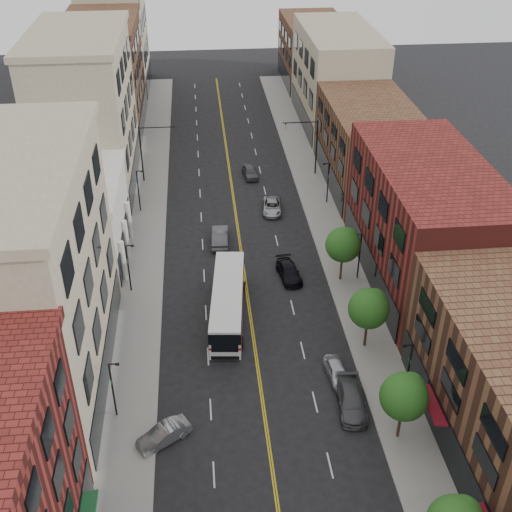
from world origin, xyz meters
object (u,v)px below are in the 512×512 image
object	(u,v)px
car_parked_mid	(351,401)
car_lane_behind	(220,237)
car_parked_far	(337,372)
car_lane_a	(289,272)
city_bus	(228,301)
car_angle_b	(164,434)
car_lane_b	(272,207)
car_lane_c	(250,172)

from	to	relation	value
car_parked_mid	car_lane_behind	distance (m)	26.37
car_parked_far	car_lane_a	size ratio (longest dim) A/B	0.83
car_lane_behind	car_lane_a	bearing A→B (deg)	135.14
city_bus	car_parked_far	distance (m)	12.03
car_angle_b	car_parked_mid	world-z (taller)	car_parked_mid
car_lane_behind	car_parked_mid	bearing A→B (deg)	112.50
car_parked_mid	car_parked_far	world-z (taller)	car_parked_mid
car_parked_far	car_lane_b	xyz separation A→B (m)	(-1.93, 28.12, -0.01)
car_lane_behind	car_lane_b	bearing A→B (deg)	-131.16
car_parked_mid	car_lane_c	size ratio (longest dim) A/B	1.22
car_angle_b	car_lane_a	size ratio (longest dim) A/B	0.87
car_lane_b	car_lane_c	world-z (taller)	car_lane_c
city_bus	car_lane_behind	xyz separation A→B (m)	(-0.11, 12.88, -1.03)
city_bus	car_lane_a	xyz separation A→B (m)	(6.33, 5.71, -1.15)
car_angle_b	car_parked_far	size ratio (longest dim) A/B	1.04
car_lane_a	car_lane_b	world-z (taller)	car_lane_a
car_lane_behind	car_angle_b	bearing A→B (deg)	82.05
city_bus	car_lane_behind	distance (m)	12.92
car_lane_behind	car_parked_far	bearing A→B (deg)	114.20
city_bus	car_lane_c	size ratio (longest dim) A/B	3.01
car_lane_b	car_parked_mid	bearing A→B (deg)	-79.64
car_lane_behind	car_lane_b	xyz separation A→B (m)	(6.36, 6.50, -0.16)
car_parked_mid	car_lane_b	xyz separation A→B (m)	(-2.35, 31.39, -0.09)
city_bus	car_angle_b	distance (m)	14.99
car_parked_mid	car_lane_b	bearing A→B (deg)	98.77
car_lane_c	city_bus	bearing A→B (deg)	-103.99
car_parked_far	car_lane_a	xyz separation A→B (m)	(-1.85, 14.46, 0.01)
city_bus	car_parked_mid	xyz separation A→B (m)	(8.60, -12.01, -1.09)
car_parked_far	car_lane_behind	world-z (taller)	car_lane_behind
city_bus	car_lane_c	bearing A→B (deg)	86.81
city_bus	car_lane_b	distance (m)	20.39
car_parked_mid	car_parked_far	bearing A→B (deg)	101.82
city_bus	car_lane_c	xyz separation A→B (m)	(4.52, 28.92, -1.12)
car_parked_far	car_lane_behind	size ratio (longest dim) A/B	0.80
car_lane_c	car_angle_b	bearing A→B (deg)	-108.14
car_angle_b	car_lane_c	size ratio (longest dim) A/B	0.97
car_parked_mid	car_lane_a	xyz separation A→B (m)	(-2.27, 17.73, -0.06)
car_angle_b	car_lane_behind	distance (m)	27.33
car_parked_mid	car_lane_b	size ratio (longest dim) A/B	1.09
city_bus	car_lane_b	xyz separation A→B (m)	(6.25, 19.37, -1.18)
car_angle_b	car_parked_mid	size ratio (longest dim) A/B	0.80
car_angle_b	car_lane_behind	bearing A→B (deg)	136.11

